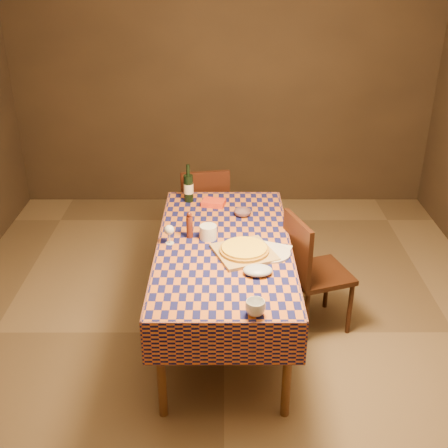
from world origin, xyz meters
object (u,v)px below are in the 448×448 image
object	(u,v)px
dining_table	(224,253)
bowl	(243,213)
pizza	(244,249)
chair_far	(204,210)
cutting_board	(244,253)
chair_right	(310,267)
wine_bottle	(189,188)
white_plate	(270,253)

from	to	relation	value
dining_table	bowl	bearing A→B (deg)	72.52
pizza	bowl	xyz separation A→B (m)	(0.01, 0.61, -0.02)
chair_far	cutting_board	bearing A→B (deg)	-75.86
pizza	chair_right	world-z (taller)	chair_right
pizza	wine_bottle	size ratio (longest dim) A/B	1.12
dining_table	chair_right	world-z (taller)	chair_right
white_plate	wine_bottle	bearing A→B (deg)	124.24
cutting_board	chair_far	bearing A→B (deg)	104.14
cutting_board	chair_far	world-z (taller)	chair_far
cutting_board	wine_bottle	world-z (taller)	wine_bottle
chair_far	bowl	bearing A→B (deg)	-63.21
bowl	wine_bottle	xyz separation A→B (m)	(-0.43, 0.28, 0.10)
bowl	white_plate	world-z (taller)	bowl
pizza	wine_bottle	xyz separation A→B (m)	(-0.42, 0.89, 0.08)
bowl	chair_right	bearing A→B (deg)	-37.26
dining_table	wine_bottle	distance (m)	0.81
wine_bottle	chair_right	bearing A→B (deg)	-35.20
dining_table	chair_far	bearing A→B (deg)	99.18
cutting_board	wine_bottle	xyz separation A→B (m)	(-0.42, 0.89, 0.11)
chair_far	pizza	bearing A→B (deg)	-75.86
bowl	wine_bottle	distance (m)	0.52
dining_table	chair_far	size ratio (longest dim) A/B	1.98
cutting_board	chair_far	size ratio (longest dim) A/B	0.40
cutting_board	chair_right	distance (m)	0.61
cutting_board	white_plate	size ratio (longest dim) A/B	1.37
bowl	chair_far	distance (m)	0.76
bowl	wine_bottle	world-z (taller)	wine_bottle
dining_table	wine_bottle	bearing A→B (deg)	111.29
wine_bottle	chair_far	xyz separation A→B (m)	(0.11, 0.36, -0.37)
pizza	white_plate	bearing A→B (deg)	0.38
pizza	white_plate	distance (m)	0.18
cutting_board	white_plate	distance (m)	0.18
white_plate	chair_far	size ratio (longest dim) A/B	0.29
dining_table	white_plate	xyz separation A→B (m)	(0.32, -0.15, 0.08)
bowl	chair_far	bearing A→B (deg)	116.79
bowl	chair_right	world-z (taller)	chair_right
pizza	white_plate	world-z (taller)	pizza
pizza	white_plate	size ratio (longest dim) A/B	1.31
cutting_board	pizza	distance (m)	0.03
cutting_board	wine_bottle	distance (m)	0.99
chair_right	dining_table	bearing A→B (deg)	-171.97
bowl	chair_far	size ratio (longest dim) A/B	0.15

